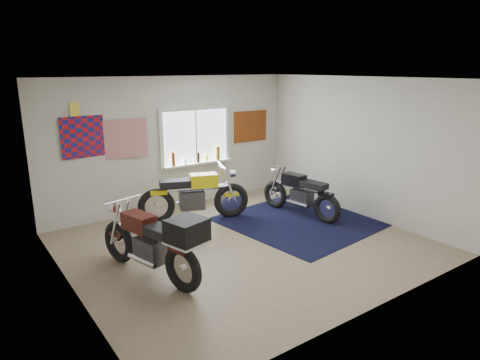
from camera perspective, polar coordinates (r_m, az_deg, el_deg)
ground at (r=7.23m, az=0.67°, el=-8.55°), size 5.50×5.50×0.00m
room_shell at (r=6.75m, az=0.71°, el=4.33°), size 5.50×5.50×5.50m
navy_rug at (r=8.31m, az=7.91°, el=-5.46°), size 2.77×2.86×0.01m
window_assembly at (r=9.11m, az=-5.93°, el=5.29°), size 1.66×0.17×1.26m
oil_bottles at (r=9.11m, az=-5.70°, el=3.14°), size 1.16×0.09×0.30m
flag_display at (r=8.13m, az=-21.18°, el=8.78°), size 1.60×0.10×1.17m
triumph_poster at (r=9.88m, az=1.40°, el=7.17°), size 0.90×0.03×0.70m
yellow_triumph at (r=8.20m, az=-6.15°, el=-2.23°), size 2.06×0.92×1.08m
black_chrome_bike at (r=8.54m, az=8.05°, el=-1.96°), size 0.58×1.88×0.97m
maroon_tourer at (r=6.02m, az=-11.20°, el=-8.21°), size 0.92×2.04×1.04m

